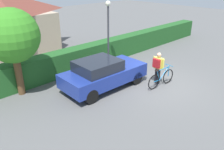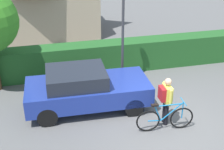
{
  "view_description": "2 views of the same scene",
  "coord_description": "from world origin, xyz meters",
  "px_view_note": "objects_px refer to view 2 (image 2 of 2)",
  "views": [
    {
      "loc": [
        -9.11,
        -5.92,
        5.14
      ],
      "look_at": [
        -2.16,
        1.29,
        0.75
      ],
      "focal_mm": 36.92,
      "sensor_mm": 36.0,
      "label": 1
    },
    {
      "loc": [
        -3.66,
        -7.46,
        5.88
      ],
      "look_at": [
        -1.52,
        1.3,
        1.39
      ],
      "focal_mm": 49.11,
      "sensor_mm": 36.0,
      "label": 2
    }
  ],
  "objects_px": {
    "parked_car_near": "(85,88)",
    "person_rider": "(166,97)",
    "bicycle": "(165,119)",
    "street_lamp": "(123,23)"
  },
  "relations": [
    {
      "from": "person_rider",
      "to": "street_lamp",
      "type": "distance_m",
      "value": 3.41
    },
    {
      "from": "parked_car_near",
      "to": "bicycle",
      "type": "bearing_deg",
      "value": -40.58
    },
    {
      "from": "street_lamp",
      "to": "bicycle",
      "type": "bearing_deg",
      "value": -81.87
    },
    {
      "from": "parked_car_near",
      "to": "bicycle",
      "type": "relative_size",
      "value": 2.32
    },
    {
      "from": "parked_car_near",
      "to": "person_rider",
      "type": "relative_size",
      "value": 2.62
    },
    {
      "from": "parked_car_near",
      "to": "person_rider",
      "type": "height_order",
      "value": "person_rider"
    },
    {
      "from": "parked_car_near",
      "to": "street_lamp",
      "type": "relative_size",
      "value": 1.1
    },
    {
      "from": "bicycle",
      "to": "person_rider",
      "type": "distance_m",
      "value": 0.67
    },
    {
      "from": "bicycle",
      "to": "parked_car_near",
      "type": "bearing_deg",
      "value": 139.42
    },
    {
      "from": "person_rider",
      "to": "street_lamp",
      "type": "relative_size",
      "value": 0.42
    }
  ]
}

